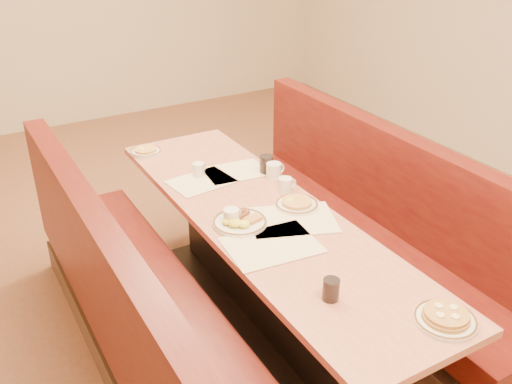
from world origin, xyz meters
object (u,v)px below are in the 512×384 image
booth_right (365,240)px  coffee_mug_a (286,185)px  diner_table (263,273)px  coffee_mug_d (199,169)px  pancake_plate (446,318)px  soda_tumbler_mid (266,164)px  booth_left (139,317)px  coffee_mug_b (232,216)px  eggs_plate (240,222)px  soda_tumbler_near (331,290)px  coffee_mug_c (274,170)px

booth_right → coffee_mug_a: bearing=160.8°
diner_table → coffee_mug_d: coffee_mug_d is taller
pancake_plate → soda_tumbler_mid: (0.09, 1.54, 0.04)m
booth_right → soda_tumbler_mid: (-0.45, 0.44, 0.44)m
pancake_plate → soda_tumbler_mid: 1.54m
diner_table → booth_left: booth_left is taller
booth_left → coffee_mug_b: bearing=-0.1°
booth_left → coffee_mug_a: booth_left is taller
diner_table → eggs_plate: size_ratio=8.79×
diner_table → pancake_plate: pancake_plate is taller
coffee_mug_d → soda_tumbler_mid: size_ratio=0.90×
diner_table → coffee_mug_b: 0.46m
booth_left → coffee_mug_d: 0.99m
coffee_mug_a → soda_tumbler_mid: size_ratio=1.00×
soda_tumbler_near → soda_tumbler_mid: size_ratio=0.87×
coffee_mug_d → soda_tumbler_mid: bearing=-46.8°
booth_right → coffee_mug_a: 0.67m
coffee_mug_b → soda_tumbler_mid: size_ratio=1.01×
booth_left → pancake_plate: 1.49m
coffee_mug_a → soda_tumbler_mid: soda_tumbler_mid is taller
pancake_plate → coffee_mug_c: size_ratio=1.99×
soda_tumbler_near → soda_tumbler_mid: 1.26m
diner_table → coffee_mug_d: (-0.09, 0.62, 0.42)m
eggs_plate → soda_tumbler_mid: size_ratio=2.53×
coffee_mug_c → eggs_plate: bearing=-145.7°
diner_table → coffee_mug_d: 0.75m
coffee_mug_a → coffee_mug_d: (-0.34, 0.45, -0.00)m
coffee_mug_a → coffee_mug_c: 0.19m
booth_left → coffee_mug_a: 1.08m
booth_right → coffee_mug_a: (-0.49, 0.17, 0.43)m
soda_tumbler_near → soda_tumbler_mid: bearing=71.4°
eggs_plate → coffee_mug_d: (0.07, 0.64, 0.02)m
coffee_mug_c → pancake_plate: bearing=-100.3°
eggs_plate → pancake_plate: bearing=-72.1°
diner_table → coffee_mug_c: bearing=51.3°
coffee_mug_a → coffee_mug_c: (0.04, 0.18, 0.01)m
booth_left → booth_right: same height
diner_table → soda_tumbler_mid: 0.68m
soda_tumbler_near → booth_right: bearing=41.5°
coffee_mug_a → coffee_mug_b: (-0.44, -0.17, 0.00)m
coffee_mug_b → coffee_mug_a: bearing=1.4°
eggs_plate → coffee_mug_a: size_ratio=2.54×
coffee_mug_c → soda_tumbler_near: size_ratio=1.29×
booth_right → coffee_mug_a: size_ratio=22.32×
pancake_plate → soda_tumbler_near: bearing=131.8°
soda_tumbler_near → coffee_mug_c: bearing=69.9°
coffee_mug_c → coffee_mug_d: 0.46m
diner_table → booth_left: size_ratio=1.00×
booth_left → soda_tumbler_mid: bearing=23.5°
soda_tumbler_mid → booth_left: bearing=-156.5°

